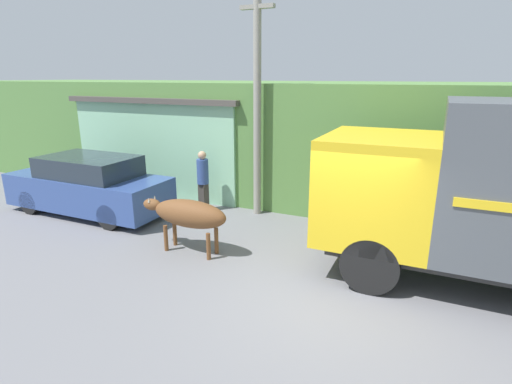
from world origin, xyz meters
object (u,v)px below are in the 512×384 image
parked_suv (88,186)px  pedestrian_on_hill (203,178)px  utility_pole (257,98)px  brown_cow (188,214)px

parked_suv → pedestrian_on_hill: bearing=28.7°
parked_suv → pedestrian_on_hill: (2.79, 1.49, 0.17)m
parked_suv → pedestrian_on_hill: 3.17m
pedestrian_on_hill → utility_pole: (1.49, 0.41, 2.21)m
brown_cow → parked_suv: bearing=151.3°
brown_cow → parked_suv: parked_suv is taller
pedestrian_on_hill → brown_cow: bearing=136.6°
brown_cow → pedestrian_on_hill: 2.80m
parked_suv → utility_pole: 5.26m
brown_cow → parked_suv: (-3.99, 1.04, -0.09)m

